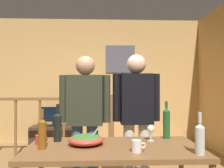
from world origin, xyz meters
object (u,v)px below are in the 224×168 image
(wine_bottle_green, at_px, (166,123))
(person_standing_left, at_px, (85,113))
(flat_screen_tv, at_px, (53,115))
(wine_bottle_clear, at_px, (200,138))
(wine_bottle_dark, at_px, (58,126))
(salad_bowl, at_px, (86,139))
(mug_red, at_px, (40,139))
(framed_picture, at_px, (120,59))
(wine_glass, at_px, (151,130))
(wine_bottle_amber, at_px, (42,133))
(serving_table, at_px, (114,155))
(mug_white, at_px, (137,146))
(stair_railing, at_px, (63,120))
(tv_console, at_px, (53,136))
(person_standing_right, at_px, (136,112))

(wine_bottle_green, xyz_separation_m, person_standing_left, (-0.85, 0.41, 0.06))
(flat_screen_tv, relative_size, wine_bottle_clear, 1.56)
(wine_bottle_dark, bearing_deg, person_standing_left, 65.74)
(flat_screen_tv, xyz_separation_m, salad_bowl, (0.88, -2.78, 0.13))
(wine_bottle_clear, relative_size, mug_red, 2.90)
(framed_picture, bearing_deg, wine_bottle_dark, -105.64)
(framed_picture, height_order, wine_bottle_green, framed_picture)
(wine_glass, xyz_separation_m, wine_bottle_amber, (-0.96, -0.25, 0.03))
(serving_table, xyz_separation_m, salad_bowl, (-0.24, 0.07, 0.12))
(flat_screen_tv, bearing_deg, wine_bottle_dark, -77.10)
(salad_bowl, bearing_deg, mug_white, -30.49)
(wine_bottle_dark, bearing_deg, wine_bottle_green, 4.08)
(salad_bowl, relative_size, wine_bottle_dark, 0.90)
(person_standing_left, bearing_deg, mug_red, 60.56)
(person_standing_left, bearing_deg, wine_bottle_dark, 67.80)
(stair_railing, bearing_deg, wine_glass, -59.58)
(tv_console, bearing_deg, wine_bottle_green, -57.21)
(wine_bottle_clear, bearing_deg, stair_railing, 120.74)
(mug_red, relative_size, person_standing_left, 0.07)
(framed_picture, relative_size, mug_red, 5.78)
(tv_console, bearing_deg, serving_table, -68.62)
(mug_white, xyz_separation_m, person_standing_left, (-0.48, 0.88, 0.17))
(framed_picture, relative_size, tv_console, 0.72)
(mug_red, bearing_deg, mug_white, -19.17)
(framed_picture, height_order, serving_table, framed_picture)
(wine_glass, xyz_separation_m, mug_white, (-0.19, -0.37, -0.06))
(salad_bowl, bearing_deg, flat_screen_tv, 107.64)
(person_standing_right, bearing_deg, mug_red, 29.33)
(wine_bottle_green, bearing_deg, person_standing_right, 120.22)
(salad_bowl, bearing_deg, framed_picture, 79.98)
(salad_bowl, height_order, wine_bottle_amber, wine_bottle_amber)
(stair_railing, bearing_deg, person_standing_left, -71.43)
(tv_console, height_order, person_standing_right, person_standing_right)
(framed_picture, height_order, mug_red, framed_picture)
(tv_console, relative_size, mug_white, 7.73)
(flat_screen_tv, distance_m, wine_bottle_amber, 2.96)
(framed_picture, relative_size, mug_white, 5.57)
(stair_railing, relative_size, wine_bottle_amber, 7.93)
(salad_bowl, bearing_deg, wine_bottle_green, 15.55)
(person_standing_right, bearing_deg, flat_screen_tv, -58.42)
(mug_white, bearing_deg, wine_bottle_green, 51.57)
(tv_console, height_order, wine_bottle_dark, wine_bottle_dark)
(flat_screen_tv, relative_size, wine_bottle_green, 1.37)
(tv_console, relative_size, salad_bowl, 2.84)
(salad_bowl, distance_m, person_standing_left, 0.66)
(salad_bowl, height_order, person_standing_left, person_standing_left)
(wine_glass, xyz_separation_m, mug_red, (-1.03, -0.08, -0.07))
(stair_railing, xyz_separation_m, flat_screen_tv, (-0.33, 0.68, 0.00))
(wine_bottle_green, distance_m, wine_bottle_amber, 1.19)
(serving_table, height_order, wine_bottle_amber, wine_bottle_amber)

